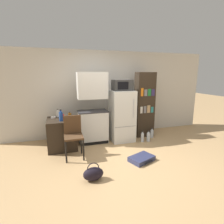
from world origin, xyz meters
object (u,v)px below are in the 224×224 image
at_px(bottle_ketchup_red, 63,117).
at_px(water_bottle_back, 148,137).
at_px(side_table, 62,134).
at_px(microwave, 122,85).
at_px(bottle_blue_soda, 61,116).
at_px(chair, 73,132).
at_px(refrigerator, 122,116).
at_px(kitchen_hutch, 93,111).
at_px(bottle_milk_white, 58,114).
at_px(water_bottle_front, 142,137).
at_px(handbag, 93,174).
at_px(bowl, 53,117).
at_px(water_bottle_middle, 152,134).
at_px(suitcase_large_flat, 142,159).
at_px(bottle_amber_beer, 70,115).
at_px(bookshelf, 144,105).

distance_m(bottle_ketchup_red, water_bottle_back, 2.36).
xyz_separation_m(side_table, microwave, (1.62, 0.07, 1.17)).
height_order(bottle_blue_soda, chair, bottle_blue_soda).
height_order(refrigerator, water_bottle_back, refrigerator).
bearing_deg(bottle_ketchup_red, kitchen_hutch, 15.72).
relative_size(bottle_ketchup_red, bottle_blue_soda, 0.59).
distance_m(bottle_blue_soda, bottle_milk_white, 0.44).
height_order(water_bottle_front, water_bottle_back, water_bottle_front).
distance_m(bottle_milk_white, handbag, 2.08).
xyz_separation_m(microwave, bowl, (-1.81, 0.11, -0.78)).
bearing_deg(bowl, kitchen_hutch, -1.55).
xyz_separation_m(refrigerator, bottle_blue_soda, (-1.62, -0.25, 0.16)).
distance_m(water_bottle_front, water_bottle_middle, 0.46).
bearing_deg(side_table, water_bottle_front, -6.51).
height_order(kitchen_hutch, suitcase_large_flat, kitchen_hutch).
relative_size(bottle_ketchup_red, chair, 0.18).
bearing_deg(bottle_ketchup_red, bottle_amber_beer, 40.89).
bearing_deg(chair, bookshelf, 20.08).
bearing_deg(refrigerator, suitcase_large_flat, -90.57).
bearing_deg(water_bottle_middle, bowl, 175.43).
bearing_deg(bookshelf, kitchen_hutch, -177.49).
bearing_deg(bottle_ketchup_red, water_bottle_middle, 0.68).
bearing_deg(water_bottle_back, handbag, -143.22).
distance_m(bowl, suitcase_large_flat, 2.39).
distance_m(suitcase_large_flat, water_bottle_middle, 1.51).
bearing_deg(bottle_blue_soda, bowl, 117.16).
relative_size(kitchen_hutch, bottle_blue_soda, 6.82).
bearing_deg(water_bottle_back, water_bottle_front, 175.64).
distance_m(bookshelf, bottle_amber_beer, 2.18).
bearing_deg(refrigerator, microwave, -107.42).
bearing_deg(bottle_blue_soda, kitchen_hutch, 21.97).
bearing_deg(microwave, bowl, 176.48).
relative_size(kitchen_hutch, bowl, 15.17).
height_order(refrigerator, water_bottle_middle, refrigerator).
height_order(bottle_blue_soda, bottle_amber_beer, bottle_blue_soda).
bearing_deg(bookshelf, suitcase_large_flat, -118.20).
height_order(bottle_amber_beer, chair, chair).
distance_m(side_table, microwave, 2.00).
xyz_separation_m(side_table, bottle_blue_soda, (-0.00, -0.18, 0.49)).
bearing_deg(side_table, suitcase_large_flat, -37.41).
relative_size(water_bottle_front, water_bottle_back, 1.01).
relative_size(side_table, water_bottle_front, 2.41).
bearing_deg(handbag, bottle_amber_beer, 98.64).
relative_size(bookshelf, bottle_blue_soda, 6.83).
relative_size(bottle_milk_white, bottle_amber_beer, 1.37).
height_order(side_table, bottle_milk_white, bottle_milk_white).
height_order(side_table, suitcase_large_flat, side_table).
bearing_deg(handbag, microwave, 55.80).
height_order(refrigerator, chair, refrigerator).
height_order(microwave, suitcase_large_flat, microwave).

